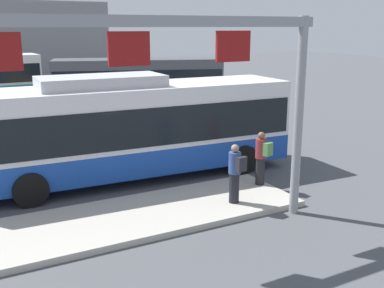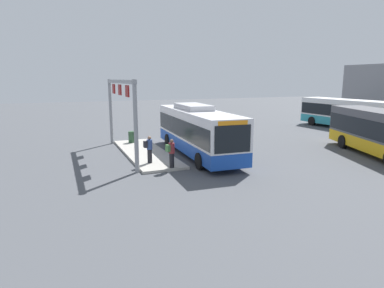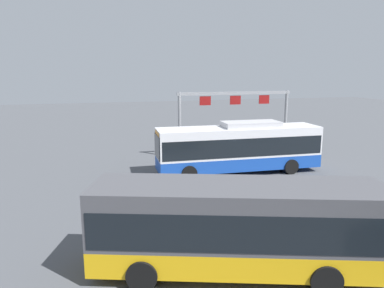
{
  "view_description": "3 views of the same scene",
  "coord_description": "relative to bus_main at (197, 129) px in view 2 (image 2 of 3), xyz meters",
  "views": [
    {
      "loc": [
        -5.22,
        -14.02,
        4.96
      ],
      "look_at": [
        1.78,
        -1.07,
        1.2
      ],
      "focal_mm": 43.49,
      "sensor_mm": 36.0,
      "label": 1
    },
    {
      "loc": [
        20.86,
        -8.81,
        5.22
      ],
      "look_at": [
        2.25,
        -1.3,
        1.26
      ],
      "focal_mm": 30.98,
      "sensor_mm": 36.0,
      "label": 2
    },
    {
      "loc": [
        9.57,
        21.88,
        6.74
      ],
      "look_at": [
        2.9,
        -1.3,
        1.87
      ],
      "focal_mm": 33.65,
      "sensor_mm": 36.0,
      "label": 3
    }
  ],
  "objects": [
    {
      "name": "bus_background_right",
      "position": [
        5.01,
        11.5,
        -0.04
      ],
      "size": [
        9.95,
        5.48,
        3.1
      ],
      "rotation": [
        0.0,
        0.0,
        -0.33
      ],
      "color": "#EAAD14",
      "rests_on": "ground"
    },
    {
      "name": "platform_curb",
      "position": [
        -1.55,
        -3.31,
        -1.73
      ],
      "size": [
        10.0,
        2.8,
        0.16
      ],
      "primitive_type": "cube",
      "color": "#B2ADA3",
      "rests_on": "ground"
    },
    {
      "name": "bus_main",
      "position": [
        0.0,
        0.0,
        0.0
      ],
      "size": [
        11.14,
        3.06,
        3.46
      ],
      "rotation": [
        0.0,
        0.0,
        -0.05
      ],
      "color": "#1947AD",
      "rests_on": "ground"
    },
    {
      "name": "person_boarding",
      "position": [
        3.19,
        -2.97,
        -0.76
      ],
      "size": [
        0.44,
        0.59,
        1.67
      ],
      "rotation": [
        0.0,
        0.0,
        1.85
      ],
      "color": "black",
      "rests_on": "platform_curb"
    },
    {
      "name": "person_waiting_near",
      "position": [
        1.63,
        -3.86,
        -0.76
      ],
      "size": [
        0.38,
        0.56,
        1.67
      ],
      "rotation": [
        0.0,
        0.0,
        1.71
      ],
      "color": "black",
      "rests_on": "platform_curb"
    },
    {
      "name": "trash_bin",
      "position": [
        -5.36,
        -3.48,
        -1.2
      ],
      "size": [
        0.52,
        0.52,
        0.9
      ],
      "primitive_type": "cylinder",
      "color": "#2D5133",
      "rests_on": "platform_curb"
    },
    {
      "name": "platform_sign_gantry",
      "position": [
        -1.74,
        -4.9,
        1.96
      ],
      "size": [
        9.63,
        0.24,
        5.2
      ],
      "color": "gray",
      "rests_on": "ground"
    },
    {
      "name": "ground_plane",
      "position": [
        0.01,
        -0.0,
        -1.81
      ],
      "size": [
        120.0,
        120.0,
        0.0
      ],
      "primitive_type": "plane",
      "color": "#4C4F54"
    },
    {
      "name": "bus_background_left",
      "position": [
        -4.93,
        19.34,
        -0.03
      ],
      "size": [
        11.56,
        3.12,
        3.1
      ],
      "rotation": [
        0.0,
        0.0,
        3.19
      ],
      "color": "teal",
      "rests_on": "ground"
    }
  ]
}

